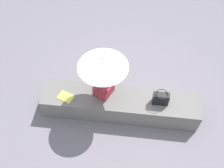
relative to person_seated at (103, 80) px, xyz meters
The scene contains 6 objects.
ground_plane 0.92m from the person_seated, 15.47° to the right, with size 14.00×14.00×0.00m, color slate.
stone_bench 0.70m from the person_seated, 15.47° to the right, with size 2.98×0.60×0.47m, color slate.
person_seated is the anchor object (origin of this frame).
parasol 0.54m from the person_seated, 78.35° to the right, with size 0.85×0.85×1.05m.
handbag_black 1.09m from the person_seated, ahead, with size 0.29×0.21×0.28m.
magazine 0.82m from the person_seated, 165.09° to the right, with size 0.28×0.20×0.01m, color #EAE04C.
Camera 1 is at (0.15, -2.67, 4.41)m, focal length 40.78 mm.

